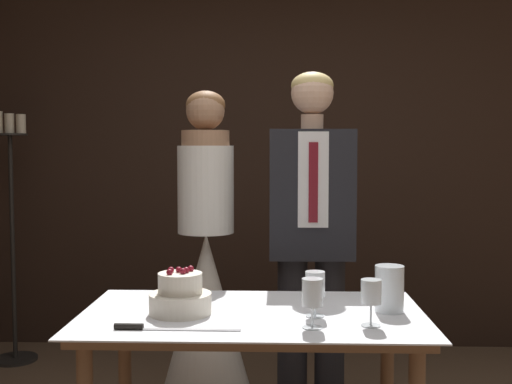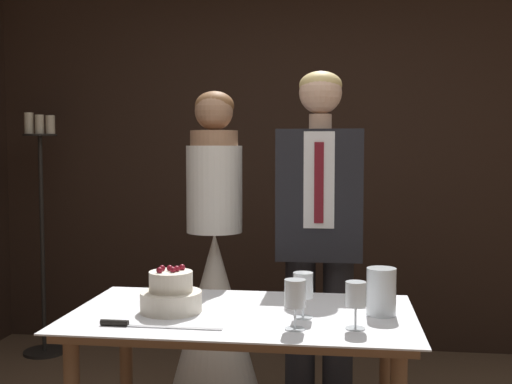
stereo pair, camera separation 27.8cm
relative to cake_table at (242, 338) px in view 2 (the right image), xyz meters
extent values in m
cube|color=black|center=(0.06, 2.14, 0.68)|extent=(4.51, 0.12, 2.70)
cylinder|color=brown|center=(-0.56, 0.28, -0.31)|extent=(0.06, 0.06, 0.73)
cube|color=brown|center=(0.00, 0.00, 0.08)|extent=(1.24, 0.69, 0.03)
cube|color=white|center=(0.00, 0.00, 0.10)|extent=(1.30, 0.75, 0.01)
cylinder|color=silver|center=(-0.27, -0.02, 0.14)|extent=(0.23, 0.23, 0.08)
cylinder|color=silver|center=(-0.27, -0.02, 0.22)|extent=(0.17, 0.17, 0.08)
sphere|color=maroon|center=(-0.25, -0.02, 0.26)|extent=(0.02, 0.02, 0.02)
sphere|color=maroon|center=(-0.24, 0.01, 0.26)|extent=(0.02, 0.02, 0.02)
sphere|color=maroon|center=(-0.28, -0.01, 0.26)|extent=(0.02, 0.02, 0.02)
sphere|color=maroon|center=(-0.31, -0.02, 0.26)|extent=(0.02, 0.02, 0.02)
sphere|color=maroon|center=(-0.30, -0.06, 0.26)|extent=(0.02, 0.02, 0.02)
sphere|color=maroon|center=(-0.26, -0.04, 0.26)|extent=(0.02, 0.02, 0.02)
cube|color=silver|center=(-0.20, -0.24, 0.10)|extent=(0.34, 0.03, 0.00)
cylinder|color=black|center=(-0.42, -0.24, 0.11)|extent=(0.10, 0.02, 0.02)
cylinder|color=silver|center=(0.42, -0.17, 0.10)|extent=(0.07, 0.07, 0.00)
cylinder|color=silver|center=(0.42, -0.17, 0.14)|extent=(0.01, 0.01, 0.08)
cylinder|color=silver|center=(0.42, -0.17, 0.22)|extent=(0.07, 0.07, 0.08)
cylinder|color=maroon|center=(0.42, -0.17, 0.19)|extent=(0.06, 0.06, 0.02)
cylinder|color=silver|center=(0.21, -0.20, 0.10)|extent=(0.07, 0.07, 0.00)
cylinder|color=silver|center=(0.21, -0.20, 0.14)|extent=(0.01, 0.01, 0.07)
cylinder|color=silver|center=(0.21, -0.20, 0.22)|extent=(0.07, 0.07, 0.10)
cylinder|color=maroon|center=(0.21, -0.20, 0.20)|extent=(0.06, 0.06, 0.04)
cylinder|color=silver|center=(0.23, -0.05, 0.10)|extent=(0.07, 0.07, 0.00)
cylinder|color=silver|center=(0.23, -0.05, 0.14)|extent=(0.01, 0.01, 0.07)
cylinder|color=silver|center=(0.23, -0.05, 0.22)|extent=(0.07, 0.07, 0.09)
cylinder|color=silver|center=(0.52, 0.03, 0.19)|extent=(0.11, 0.11, 0.18)
cylinder|color=beige|center=(0.52, 0.03, 0.14)|extent=(0.05, 0.05, 0.08)
sphere|color=#F9CC4C|center=(0.52, 0.03, 0.19)|extent=(0.02, 0.02, 0.02)
cone|color=white|center=(-0.26, 0.78, -0.19)|extent=(0.54, 0.54, 0.97)
cylinder|color=white|center=(-0.26, 0.78, 0.52)|extent=(0.28, 0.28, 0.43)
cylinder|color=#A37556|center=(-0.26, 0.78, 0.77)|extent=(0.24, 0.24, 0.08)
sphere|color=#A37556|center=(-0.26, 0.78, 0.90)|extent=(0.19, 0.19, 0.19)
ellipsoid|color=brown|center=(-0.26, 0.80, 0.93)|extent=(0.20, 0.20, 0.14)
cylinder|color=black|center=(0.17, 0.78, -0.25)|extent=(0.15, 0.15, 0.85)
cylinder|color=black|center=(0.36, 0.78, -0.25)|extent=(0.15, 0.15, 0.85)
cube|color=black|center=(0.26, 0.78, 0.50)|extent=(0.42, 0.24, 0.64)
cube|color=white|center=(0.26, 0.66, 0.57)|extent=(0.15, 0.01, 0.46)
cube|color=maroon|center=(0.26, 0.65, 0.56)|extent=(0.04, 0.01, 0.38)
cylinder|color=#DBAD8E|center=(0.26, 0.78, 0.85)|extent=(0.11, 0.11, 0.07)
sphere|color=#DBAD8E|center=(0.26, 0.78, 0.99)|extent=(0.21, 0.21, 0.21)
ellipsoid|color=#D6B770|center=(0.26, 0.79, 1.03)|extent=(0.21, 0.21, 0.14)
cylinder|color=black|center=(-1.62, 1.68, -0.66)|extent=(0.28, 0.28, 0.02)
cylinder|color=black|center=(-1.62, 1.68, 0.08)|extent=(0.03, 0.03, 1.45)
cylinder|color=black|center=(-1.62, 1.68, 0.81)|extent=(0.22, 0.22, 0.01)
cylinder|color=beige|center=(-1.70, 1.68, 0.89)|extent=(0.06, 0.06, 0.14)
cylinder|color=beige|center=(-1.62, 1.68, 0.88)|extent=(0.06, 0.06, 0.13)
cylinder|color=beige|center=(-1.55, 1.68, 0.88)|extent=(0.06, 0.06, 0.12)
camera|label=1|loc=(0.09, -2.39, 0.72)|focal=45.00mm
camera|label=2|loc=(0.37, -2.36, 0.72)|focal=45.00mm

